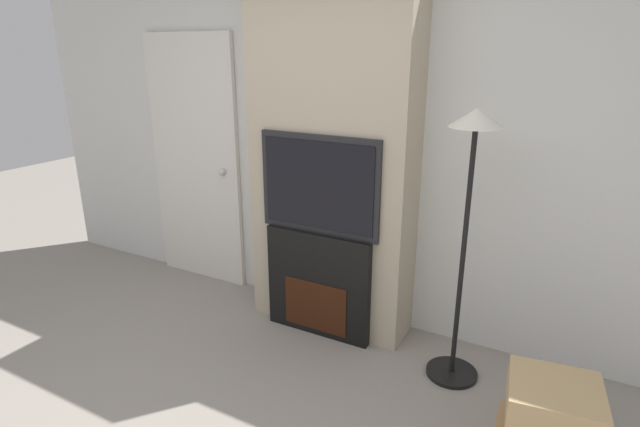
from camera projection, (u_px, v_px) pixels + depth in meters
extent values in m
cube|color=silver|center=(346.00, 139.00, 3.55)|extent=(6.00, 0.06, 2.70)
cube|color=tan|center=(332.00, 143.00, 3.37)|extent=(1.15, 0.35, 2.70)
cube|color=black|center=(320.00, 283.00, 3.53)|extent=(0.78, 0.14, 0.77)
cube|color=#33160A|center=(315.00, 306.00, 3.52)|extent=(0.49, 0.01, 0.37)
cube|color=black|center=(320.00, 185.00, 3.31)|extent=(0.87, 0.06, 0.67)
cube|color=black|center=(318.00, 186.00, 3.28)|extent=(0.80, 0.01, 0.59)
cylinder|color=black|center=(451.00, 372.00, 3.16)|extent=(0.32, 0.32, 0.03)
cylinder|color=black|center=(463.00, 259.00, 2.91)|extent=(0.03, 0.03, 1.54)
cone|color=silver|center=(477.00, 118.00, 2.65)|extent=(0.30, 0.30, 0.10)
cube|color=tan|center=(557.00, 427.00, 2.37)|extent=(0.37, 0.34, 0.11)
cube|color=tan|center=(554.00, 401.00, 2.33)|extent=(0.46, 0.43, 0.17)
cube|color=silver|center=(196.00, 162.00, 4.22)|extent=(0.89, 0.04, 2.08)
sphere|color=silver|center=(222.00, 172.00, 4.06)|extent=(0.06, 0.06, 0.06)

